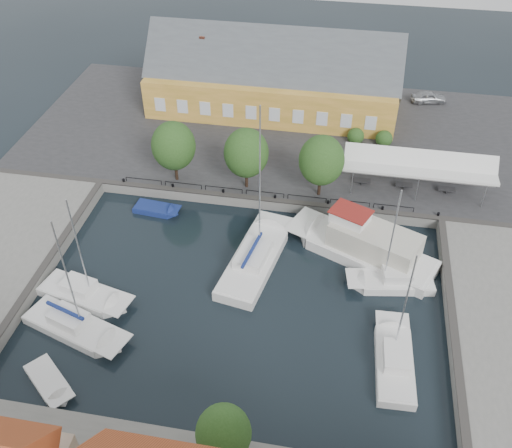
{
  "coord_description": "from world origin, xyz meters",
  "views": [
    {
      "loc": [
        6.81,
        -31.96,
        33.64
      ],
      "look_at": [
        0.0,
        6.0,
        1.5
      ],
      "focal_mm": 40.0,
      "sensor_mm": 36.0,
      "label": 1
    }
  ],
  "objects_px": {
    "tent_canopy": "(419,166)",
    "east_boat_a": "(392,283)",
    "warehouse": "(268,80)",
    "car_red": "(252,153)",
    "west_boat_d": "(75,328)",
    "launch_sw": "(50,383)",
    "launch_nw": "(156,210)",
    "east_boat_c": "(394,361)",
    "west_boat_c": "(84,295)",
    "car_silver": "(429,97)",
    "center_sailboat": "(255,260)",
    "trawler": "(366,248)"
  },
  "relations": [
    {
      "from": "tent_canopy",
      "to": "east_boat_a",
      "type": "bearing_deg",
      "value": -99.32
    },
    {
      "from": "warehouse",
      "to": "car_red",
      "type": "relative_size",
      "value": 6.45
    },
    {
      "from": "west_boat_d",
      "to": "launch_sw",
      "type": "distance_m",
      "value": 4.75
    },
    {
      "from": "car_red",
      "to": "tent_canopy",
      "type": "bearing_deg",
      "value": -16.45
    },
    {
      "from": "car_red",
      "to": "launch_nw",
      "type": "xyz_separation_m",
      "value": [
        -7.62,
        -8.95,
        -1.64
      ]
    },
    {
      "from": "tent_canopy",
      "to": "west_boat_d",
      "type": "bearing_deg",
      "value": -139.89
    },
    {
      "from": "tent_canopy",
      "to": "east_boat_c",
      "type": "height_order",
      "value": "east_boat_c"
    },
    {
      "from": "warehouse",
      "to": "west_boat_c",
      "type": "height_order",
      "value": "warehouse"
    },
    {
      "from": "launch_sw",
      "to": "west_boat_d",
      "type": "bearing_deg",
      "value": 92.51
    },
    {
      "from": "car_silver",
      "to": "launch_nw",
      "type": "xyz_separation_m",
      "value": [
        -26.19,
        -24.78,
        -1.61
      ]
    },
    {
      "from": "center_sailboat",
      "to": "east_boat_c",
      "type": "xyz_separation_m",
      "value": [
        11.56,
        -8.39,
        -0.1
      ]
    },
    {
      "from": "east_boat_a",
      "to": "west_boat_c",
      "type": "distance_m",
      "value": 24.8
    },
    {
      "from": "east_boat_c",
      "to": "launch_nw",
      "type": "relative_size",
      "value": 2.28
    },
    {
      "from": "launch_sw",
      "to": "tent_canopy",
      "type": "bearing_deg",
      "value": 46.04
    },
    {
      "from": "warehouse",
      "to": "west_boat_d",
      "type": "distance_m",
      "value": 36.67
    },
    {
      "from": "tent_canopy",
      "to": "east_boat_c",
      "type": "distance_m",
      "value": 20.69
    },
    {
      "from": "center_sailboat",
      "to": "west_boat_c",
      "type": "xyz_separation_m",
      "value": [
        -12.68,
        -6.28,
        -0.1
      ]
    },
    {
      "from": "trawler",
      "to": "launch_nw",
      "type": "height_order",
      "value": "trawler"
    },
    {
      "from": "warehouse",
      "to": "launch_nw",
      "type": "distance_m",
      "value": 22.07
    },
    {
      "from": "trawler",
      "to": "west_boat_c",
      "type": "bearing_deg",
      "value": -157.99
    },
    {
      "from": "warehouse",
      "to": "launch_nw",
      "type": "xyz_separation_m",
      "value": [
        -7.36,
        -20.35,
        -4.34
      ]
    },
    {
      "from": "launch_sw",
      "to": "warehouse",
      "type": "bearing_deg",
      "value": 77.77
    },
    {
      "from": "center_sailboat",
      "to": "launch_sw",
      "type": "distance_m",
      "value": 18.54
    },
    {
      "from": "car_red",
      "to": "east_boat_a",
      "type": "xyz_separation_m",
      "value": [
        14.29,
        -14.92,
        -1.47
      ]
    },
    {
      "from": "east_boat_a",
      "to": "launch_nw",
      "type": "height_order",
      "value": "east_boat_a"
    },
    {
      "from": "trawler",
      "to": "launch_sw",
      "type": "relative_size",
      "value": 2.92
    },
    {
      "from": "warehouse",
      "to": "west_boat_d",
      "type": "height_order",
      "value": "west_boat_d"
    },
    {
      "from": "west_boat_d",
      "to": "launch_sw",
      "type": "relative_size",
      "value": 2.49
    },
    {
      "from": "west_boat_c",
      "to": "west_boat_d",
      "type": "xyz_separation_m",
      "value": [
        0.68,
        -3.27,
        0.01
      ]
    },
    {
      "from": "warehouse",
      "to": "center_sailboat",
      "type": "distance_m",
      "value": 26.28
    },
    {
      "from": "warehouse",
      "to": "car_silver",
      "type": "xyz_separation_m",
      "value": [
        18.83,
        4.43,
        -2.72
      ]
    },
    {
      "from": "east_boat_a",
      "to": "west_boat_c",
      "type": "bearing_deg",
      "value": -166.62
    },
    {
      "from": "east_boat_c",
      "to": "west_boat_c",
      "type": "height_order",
      "value": "west_boat_c"
    },
    {
      "from": "car_silver",
      "to": "launch_nw",
      "type": "distance_m",
      "value": 36.09
    },
    {
      "from": "tent_canopy",
      "to": "east_boat_a",
      "type": "distance_m",
      "value": 13.09
    },
    {
      "from": "east_boat_a",
      "to": "car_silver",
      "type": "bearing_deg",
      "value": 82.08
    },
    {
      "from": "center_sailboat",
      "to": "west_boat_d",
      "type": "distance_m",
      "value": 15.34
    },
    {
      "from": "west_boat_c",
      "to": "east_boat_c",
      "type": "bearing_deg",
      "value": -4.97
    },
    {
      "from": "tent_canopy",
      "to": "east_boat_c",
      "type": "xyz_separation_m",
      "value": [
        -1.93,
        -20.31,
        -3.42
      ]
    },
    {
      "from": "east_boat_a",
      "to": "east_boat_c",
      "type": "xyz_separation_m",
      "value": [
        0.11,
        -7.85,
        -0.0
      ]
    },
    {
      "from": "east_boat_c",
      "to": "west_boat_c",
      "type": "bearing_deg",
      "value": 175.03
    },
    {
      "from": "east_boat_a",
      "to": "warehouse",
      "type": "bearing_deg",
      "value": 118.93
    },
    {
      "from": "trawler",
      "to": "east_boat_a",
      "type": "xyz_separation_m",
      "value": [
        2.27,
        -3.09,
        -0.75
      ]
    },
    {
      "from": "center_sailboat",
      "to": "launch_nw",
      "type": "relative_size",
      "value": 3.29
    },
    {
      "from": "trawler",
      "to": "west_boat_d",
      "type": "height_order",
      "value": "west_boat_d"
    },
    {
      "from": "car_silver",
      "to": "east_boat_c",
      "type": "relative_size",
      "value": 0.4
    },
    {
      "from": "warehouse",
      "to": "west_boat_c",
      "type": "relative_size",
      "value": 2.67
    },
    {
      "from": "tent_canopy",
      "to": "launch_sw",
      "type": "relative_size",
      "value": 3.0
    },
    {
      "from": "warehouse",
      "to": "trawler",
      "type": "height_order",
      "value": "warehouse"
    },
    {
      "from": "east_boat_c",
      "to": "west_boat_c",
      "type": "distance_m",
      "value": 24.33
    }
  ]
}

